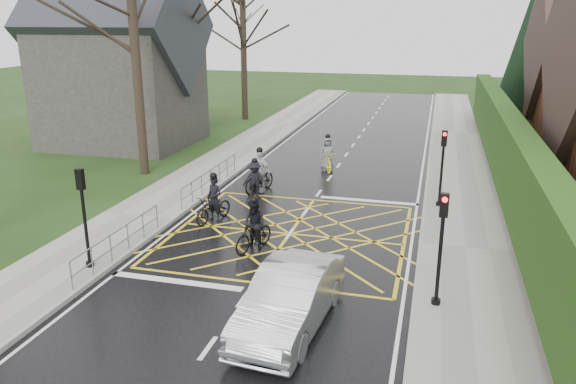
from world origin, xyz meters
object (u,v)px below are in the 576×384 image
at_px(cyclist_rear, 214,206).
at_px(cyclist_lead, 327,158).
at_px(car, 290,299).
at_px(cyclist_back, 254,230).
at_px(cyclist_mid, 255,184).
at_px(cyclist_front, 260,176).

distance_m(cyclist_rear, cyclist_lead, 8.76).
bearing_deg(car, cyclist_back, 122.97).
xyz_separation_m(cyclist_rear, car, (4.70, -6.61, 0.16)).
bearing_deg(cyclist_mid, cyclist_rear, -111.95).
distance_m(cyclist_mid, car, 10.50).
distance_m(cyclist_rear, cyclist_front, 4.06).
bearing_deg(cyclist_lead, cyclist_front, -138.55).
height_order(cyclist_back, cyclist_front, cyclist_front).
distance_m(cyclist_rear, car, 8.11).
xyz_separation_m(cyclist_back, cyclist_lead, (0.38, 10.53, -0.05)).
height_order(cyclist_rear, cyclist_front, cyclist_front).
bearing_deg(cyclist_lead, cyclist_rear, -129.57).
relative_size(cyclist_lead, car, 0.43).
xyz_separation_m(cyclist_rear, cyclist_lead, (2.70, 8.33, 0.03)).
distance_m(cyclist_front, car, 11.43).
bearing_deg(cyclist_front, cyclist_mid, -65.01).
height_order(cyclist_rear, car, cyclist_rear).
bearing_deg(cyclist_back, cyclist_front, 127.26).
xyz_separation_m(cyclist_back, cyclist_mid, (-1.71, 5.25, -0.05)).
relative_size(cyclist_back, cyclist_mid, 1.00).
distance_m(cyclist_back, cyclist_front, 6.49).
bearing_deg(cyclist_rear, car, -37.57).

